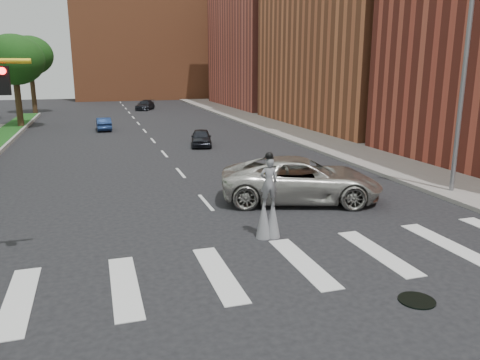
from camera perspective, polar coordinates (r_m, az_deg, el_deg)
The scene contains 13 objects.
ground_plane at distance 12.90m, azimuth 4.21°, elevation -12.39°, with size 160.00×160.00×0.00m, color black.
sidewalk_right at distance 39.91m, azimuth 7.80°, elevation 5.52°, with size 5.00×90.00×0.18m, color gray.
manhole at distance 12.74m, azimuth 20.74°, elevation -13.57°, with size 0.90×0.90×0.04m, color black.
building_far at distance 70.04m, azimuth 4.97°, elevation 17.17°, with size 16.00×22.00×20.00m, color #B55242.
building_backdrop at distance 89.42m, azimuth -11.13°, elevation 15.56°, with size 26.00×14.00×18.00m, color #AE5D36.
streetlight at distance 22.66m, azimuth 25.34°, elevation 10.45°, with size 2.05×0.20×9.00m.
stilt_performer at distance 15.70m, azimuth 3.48°, elevation -3.06°, with size 0.84×0.54×2.95m.
suv_crossing at distance 20.20m, azimuth 7.47°, elevation 0.05°, with size 3.14×6.80×1.89m, color beige.
car_near at distance 34.36m, azimuth -4.75°, elevation 5.17°, with size 1.44×3.58×1.22m, color black.
car_mid at distance 44.56m, azimuth -16.28°, elevation 6.59°, with size 1.24×3.57×1.18m, color navy.
car_far at distance 64.70m, azimuth -11.49°, elevation 8.94°, with size 1.75×4.31×1.25m, color black.
tree_6 at distance 48.35m, azimuth -25.85°, elevation 13.02°, with size 5.35×5.35×8.55m.
tree_7 at distance 64.17m, azimuth -24.27°, elevation 13.63°, with size 5.53×5.53×9.33m.
Camera 1 is at (-4.33, -10.75, 5.66)m, focal length 35.00 mm.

